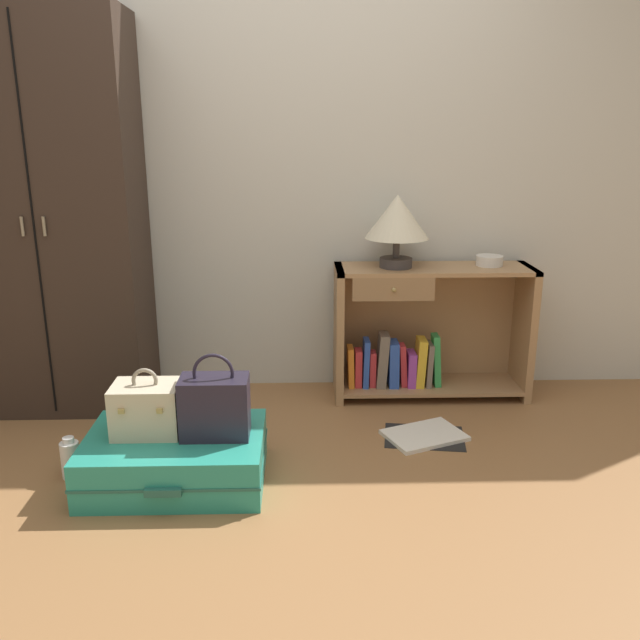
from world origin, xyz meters
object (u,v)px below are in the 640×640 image
Objects in this scene: table_lamp at (397,219)px; suitcase_large at (176,458)px; bookshelf at (422,334)px; train_case at (147,408)px; bowl at (489,261)px; handbag at (215,406)px; open_book_on_floor at (424,436)px; bottle at (70,459)px; wardrobe at (51,219)px.

suitcase_large is (-1.02, -0.90, -0.86)m from table_lamp.
train_case is (-1.29, -0.89, -0.03)m from bookshelf.
bookshelf is 7.40× the size of bowl.
handbag is at bearing -1.22° from suitcase_large.
suitcase_large reaches higher than open_book_on_floor.
table_lamp is at bearing 41.39° from suitcase_large.
handbag is 0.67m from bottle.
handbag is at bearing -4.43° from bottle.
wardrobe is at bearing -178.23° from table_lamp.
bowl is 0.19× the size of suitcase_large.
table_lamp is 0.88× the size of open_book_on_floor.
bookshelf is 1.87m from bottle.
suitcase_large is at bearing -5.65° from bottle.
bowl is (0.34, 0.01, 0.40)m from bookshelf.
bookshelf is at bearing 37.84° from suitcase_large.
bookshelf is 1.36m from handbag.
bottle is (-0.45, 0.04, -0.02)m from suitcase_large.
handbag is 1.06m from open_book_on_floor.
handbag is at bearing -133.21° from table_lamp.
table_lamp is 0.51× the size of suitcase_large.
train_case is 0.66× the size of open_book_on_floor.
bowl is at bearing 3.58° from table_lamp.
suitcase_large is 2.60× the size of train_case.
wardrobe is at bearing -177.83° from bowl.
table_lamp is at bearing 37.56° from train_case.
train_case is 1.55× the size of bottle.
bowl is 0.40× the size of handbag.
handbag is (-1.01, -0.92, -0.00)m from bookshelf.
wardrobe is 4.59× the size of open_book_on_floor.
table_lamp is 1.92m from bottle.
train_case is at bearing -151.10° from bowl.
table_lamp is 1.06× the size of handbag.
bookshelf is at bearing 28.16° from bottle.
suitcase_large is (-1.18, -0.92, -0.24)m from bookshelf.
open_book_on_floor is at bearing 18.56° from suitcase_large.
table_lamp is (1.73, 0.05, -0.01)m from wardrobe.
table_lamp is at bearing 46.79° from handbag.
handbag is 1.94× the size of bottle.
bowl is at bearing 2.39° from bookshelf.
table_lamp is 2.06× the size of bottle.
bookshelf reaches higher than handbag.
wardrobe is 5.54× the size of handbag.
bottle is (-1.63, -0.87, -0.26)m from bookshelf.
open_book_on_floor is (1.56, 0.33, -0.08)m from bottle.
train_case is at bearing -164.32° from open_book_on_floor.
wardrobe is 1.38m from handbag.
bowl is 2.26m from bottle.
bookshelf is 5.72× the size of bottle.
table_lamp reaches higher than suitcase_large.
open_book_on_floor is at bearing 15.68° from train_case.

